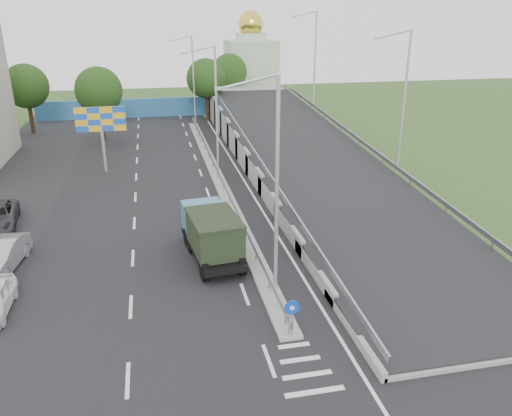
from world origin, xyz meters
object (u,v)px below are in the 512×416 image
object	(u,v)px
billboard	(101,123)
lamp_post_mid	(214,103)
lamp_post_near	(273,177)
dump_truck	(211,232)
lamp_post_far	(192,75)
church	(251,67)
parked_car_b	(0,256)
sign_bollard	(291,318)

from	to	relation	value
billboard	lamp_post_mid	bearing A→B (deg)	-12.38
lamp_post_near	billboard	size ratio (longest dim) A/B	1.83
dump_truck	lamp_post_far	bearing A→B (deg)	79.73
lamp_post_mid	lamp_post_far	size ratio (longest dim) A/B	1.00
lamp_post_far	dump_truck	xyz separation A→B (m)	(-2.33, -35.73, -4.30)
church	parked_car_b	xyz separation A→B (m)	(-23.15, -48.85, -4.54)
lamp_post_far	parked_car_b	distance (m)	37.63
billboard	dump_truck	distance (m)	19.17
lamp_post_mid	church	world-z (taller)	church
lamp_post_far	parked_car_b	size ratio (longest dim) A/B	2.17
lamp_post_mid	church	size ratio (longest dim) A/B	0.73
sign_bollard	lamp_post_near	world-z (taller)	lamp_post_near
lamp_post_mid	lamp_post_far	xyz separation A→B (m)	(0.00, 20.00, 0.00)
dump_truck	lamp_post_near	bearing A→B (deg)	-67.94
lamp_post_mid	church	distance (m)	35.41
billboard	sign_bollard	bearing A→B (deg)	-70.79
lamp_post_mid	dump_truck	size ratio (longest dim) A/B	1.58
lamp_post_near	billboard	bearing A→B (deg)	112.49
sign_bollard	lamp_post_far	distance (m)	44.08
lamp_post_near	dump_truck	xyz separation A→B (m)	(-2.33, 4.27, -4.30)
church	billboard	xyz separation A→B (m)	(-19.00, -32.00, -1.12)
lamp_post_mid	lamp_post_far	bearing A→B (deg)	90.00
sign_bollard	billboard	size ratio (longest dim) A/B	0.30
church	parked_car_b	world-z (taller)	church
lamp_post_far	dump_truck	bearing A→B (deg)	-93.73
sign_bollard	parked_car_b	size ratio (longest dim) A/B	0.36
lamp_post_mid	billboard	distance (m)	9.47
lamp_post_far	church	bearing A→B (deg)	54.76
lamp_post_near	parked_car_b	distance (m)	15.09
lamp_post_mid	dump_truck	distance (m)	16.47
sign_bollard	lamp_post_far	bearing A→B (deg)	89.86
lamp_post_near	lamp_post_mid	world-z (taller)	same
church	sign_bollard	bearing A→B (deg)	-99.81
lamp_post_near	parked_car_b	xyz separation A→B (m)	(-13.26, 5.15, -5.04)
lamp_post_mid	church	xyz separation A→B (m)	(9.89, 34.00, -0.50)
lamp_post_far	church	world-z (taller)	church
lamp_post_mid	parked_car_b	xyz separation A→B (m)	(-13.26, -14.85, -5.04)
lamp_post_near	parked_car_b	world-z (taller)	lamp_post_near
sign_bollard	lamp_post_mid	size ratio (longest dim) A/B	0.17
billboard	dump_truck	size ratio (longest dim) A/B	0.86
church	billboard	world-z (taller)	church
sign_bollard	parked_car_b	world-z (taller)	sign_bollard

